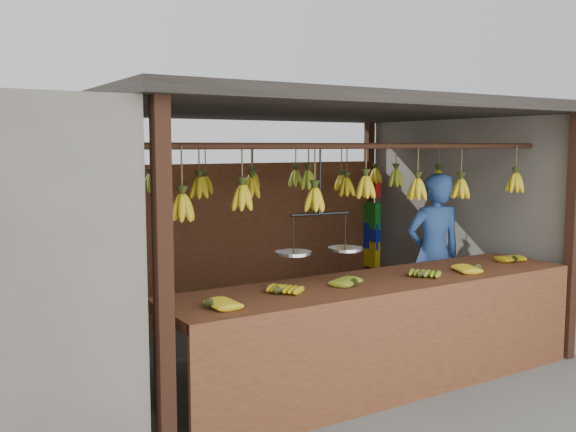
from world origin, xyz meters
TOP-DOWN VIEW (x-y plane):
  - ground at (0.00, 0.00)m, footprint 80.00×80.00m
  - stall at (0.00, 0.33)m, footprint 4.30×3.30m
  - neighbor_right at (3.60, 0.00)m, footprint 3.00×3.00m
  - counter at (0.02, -1.24)m, footprint 3.75×0.85m
  - hanging_bananas at (-0.01, 0.00)m, footprint 3.65×2.26m
  - balance_scale at (-0.51, -1.00)m, footprint 0.74×0.33m
  - vendor at (1.43, -0.29)m, footprint 0.71×0.56m
  - bag_bundles at (1.94, 1.35)m, footprint 0.08×0.26m

SIDE VIEW (x-z plane):
  - ground at x=0.00m, z-range 0.00..0.00m
  - counter at x=0.02m, z-range 0.23..1.19m
  - vendor at x=1.43m, z-range 0.00..1.72m
  - bag_bundles at x=1.94m, z-range 0.37..1.63m
  - neighbor_right at x=3.60m, z-range 0.00..2.30m
  - balance_scale at x=-0.51m, z-range 0.79..1.64m
  - hanging_bananas at x=-0.01m, z-range 1.43..1.82m
  - stall at x=0.00m, z-range 0.77..3.17m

